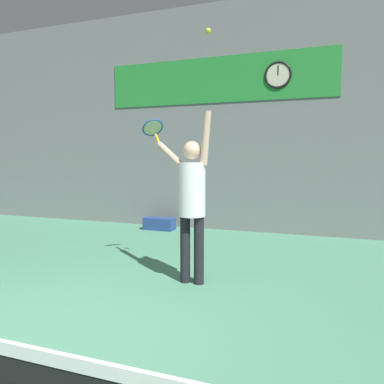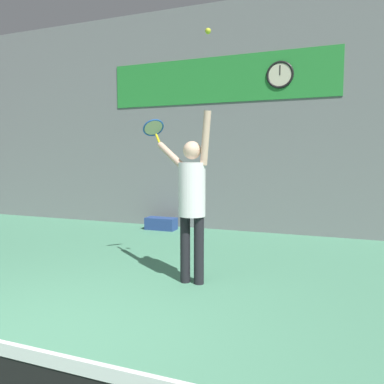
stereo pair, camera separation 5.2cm
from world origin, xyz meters
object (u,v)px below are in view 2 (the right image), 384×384
(tennis_player, at_px, (192,196))
(tennis_ball, at_px, (208,31))
(scoreboard_clock, at_px, (280,75))
(equipment_bag, at_px, (161,224))
(tennis_racket, at_px, (154,129))

(tennis_player, distance_m, tennis_ball, 2.00)
(scoreboard_clock, relative_size, tennis_ball, 8.02)
(equipment_bag, bearing_deg, tennis_player, -58.43)
(tennis_ball, bearing_deg, scoreboard_clock, 84.68)
(scoreboard_clock, relative_size, tennis_player, 0.26)
(tennis_player, relative_size, tennis_racket, 5.39)
(scoreboard_clock, height_order, equipment_bag, scoreboard_clock)
(tennis_ball, distance_m, equipment_bag, 4.92)
(scoreboard_clock, xyz_separation_m, equipment_bag, (-2.53, -0.45, -3.20))
(scoreboard_clock, height_order, tennis_player, scoreboard_clock)
(scoreboard_clock, relative_size, tennis_racket, 1.38)
(tennis_racket, height_order, equipment_bag, tennis_racket)
(tennis_ball, bearing_deg, tennis_racket, 149.12)
(scoreboard_clock, xyz_separation_m, tennis_racket, (-1.38, -3.07, -1.29))
(tennis_player, distance_m, tennis_racket, 1.33)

